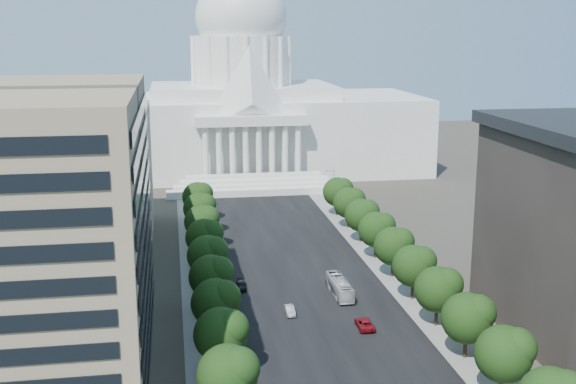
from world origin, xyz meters
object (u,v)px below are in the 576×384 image
car_red (365,324)px  car_dark_b (241,286)px  city_bus (340,287)px  car_silver (290,310)px

car_red → car_dark_b: size_ratio=1.15×
car_red → city_bus: size_ratio=0.47×
car_silver → car_red: bearing=-35.6°
car_silver → city_bus: size_ratio=0.37×
car_red → car_dark_b: bearing=-48.1°
car_silver → car_red: car_red is taller
car_silver → city_bus: 12.82m
car_red → car_silver: bearing=-33.6°
car_silver → car_red: 13.50m
car_red → city_bus: 15.20m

